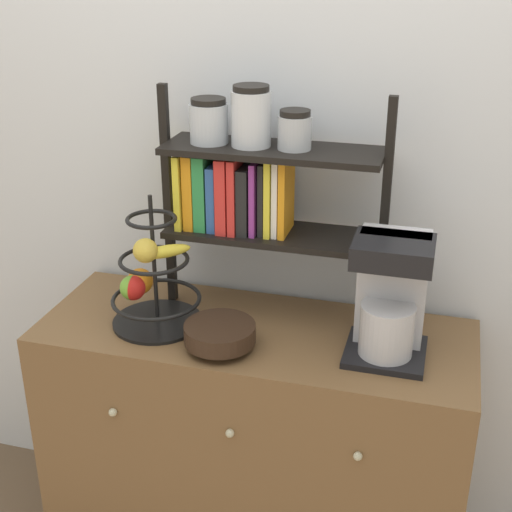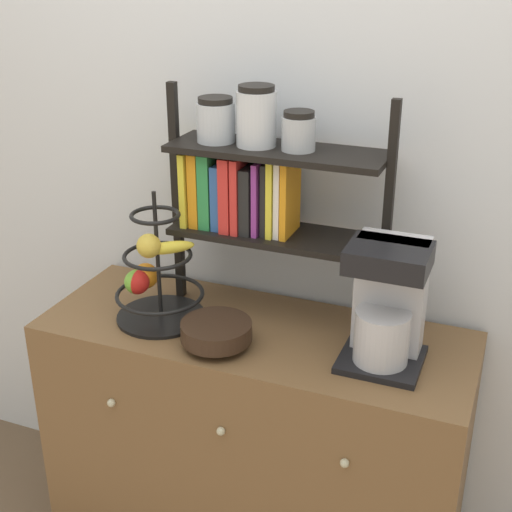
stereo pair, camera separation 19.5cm
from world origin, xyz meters
TOP-DOWN VIEW (x-y plane):
  - wall_back at (0.00, 0.51)m, footprint 7.00×0.05m
  - sideboard at (0.00, 0.23)m, footprint 1.25×0.49m
  - coffee_maker at (0.38, 0.22)m, footprint 0.21×0.20m
  - fruit_stand at (-0.30, 0.20)m, footprint 0.26×0.26m
  - wooden_bowl at (-0.06, 0.11)m, footprint 0.20×0.20m
  - shelf_hutch at (-0.05, 0.36)m, footprint 0.66×0.20m

SIDE VIEW (x-z plane):
  - sideboard at x=0.00m, z-range 0.00..0.85m
  - wooden_bowl at x=-0.06m, z-range 0.85..0.93m
  - fruit_stand at x=-0.30m, z-range 0.78..1.17m
  - coffee_maker at x=0.38m, z-range 0.84..1.18m
  - shelf_hutch at x=-0.05m, z-range 0.93..1.60m
  - wall_back at x=0.00m, z-range 0.00..2.60m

